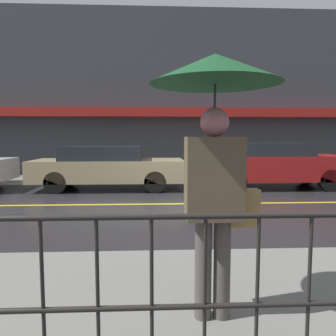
# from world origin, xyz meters

# --- Properties ---
(ground_plane) EXTENTS (80.00, 80.00, 0.00)m
(ground_plane) POSITION_xyz_m (0.00, 0.00, 0.00)
(ground_plane) COLOR #262628
(sidewalk_near) EXTENTS (28.00, 2.56, 0.14)m
(sidewalk_near) POSITION_xyz_m (0.00, -4.93, 0.07)
(sidewalk_near) COLOR slate
(sidewalk_near) RESTS_ON ground_plane
(sidewalk_far) EXTENTS (28.00, 1.73, 0.14)m
(sidewalk_far) POSITION_xyz_m (0.00, 4.52, 0.07)
(sidewalk_far) COLOR slate
(sidewalk_far) RESTS_ON ground_plane
(lane_marking) EXTENTS (25.20, 0.12, 0.01)m
(lane_marking) POSITION_xyz_m (0.00, 0.00, 0.00)
(lane_marking) COLOR gold
(lane_marking) RESTS_ON ground_plane
(building_storefront) EXTENTS (28.00, 0.85, 6.72)m
(building_storefront) POSITION_xyz_m (0.00, 5.52, 3.32)
(building_storefront) COLOR #383D42
(building_storefront) RESTS_ON ground_plane
(railing_foreground) EXTENTS (12.00, 0.04, 1.04)m
(railing_foreground) POSITION_xyz_m (-0.00, -5.96, 0.78)
(railing_foreground) COLOR black
(railing_foreground) RESTS_ON sidewalk_near
(pedestrian) EXTENTS (1.03, 1.03, 2.14)m
(pedestrian) POSITION_xyz_m (-0.15, -5.29, 1.80)
(pedestrian) COLOR #4C4742
(pedestrian) RESTS_ON sidewalk_near
(car_tan) EXTENTS (4.64, 1.76, 1.35)m
(car_tan) POSITION_xyz_m (-2.04, 2.42, 0.71)
(car_tan) COLOR tan
(car_tan) RESTS_ON ground_plane
(car_red) EXTENTS (4.62, 1.76, 1.45)m
(car_red) POSITION_xyz_m (3.22, 2.42, 0.76)
(car_red) COLOR maroon
(car_red) RESTS_ON ground_plane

